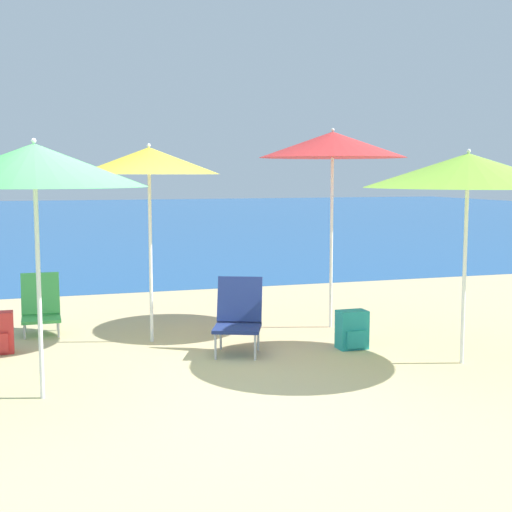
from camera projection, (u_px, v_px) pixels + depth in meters
The scene contains 9 objects.
ground_plane at pixel (161, 391), 6.00m from camera, with size 60.00×60.00×0.00m, color #C6B284.
sea_water at pixel (56, 217), 29.73m from camera, with size 60.00×40.00×0.01m.
beach_umbrella_red at pixel (333, 145), 8.25m from camera, with size 1.72×1.72×2.34m.
beach_umbrella_lime at pixel (468, 171), 6.67m from camera, with size 1.96×1.96×2.05m.
beach_umbrella_green at pixel (34, 165), 5.59m from camera, with size 1.77×1.77×2.09m.
beach_umbrella_yellow at pixel (149, 161), 7.53m from camera, with size 1.50×1.50×2.14m.
beach_chair_green at pixel (41, 306), 8.15m from camera, with size 0.43×0.52×0.68m.
beach_chair_navy at pixel (238, 314), 7.26m from camera, with size 0.64×0.70×0.76m.
backpack_teal at pixel (352, 330), 7.43m from camera, with size 0.31×0.23×0.40m.
Camera 1 is at (-1.00, -5.80, 1.82)m, focal length 50.00 mm.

